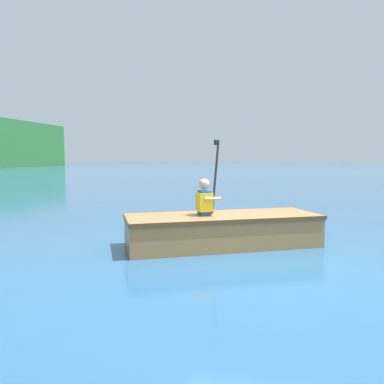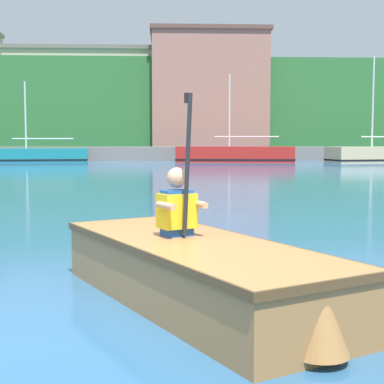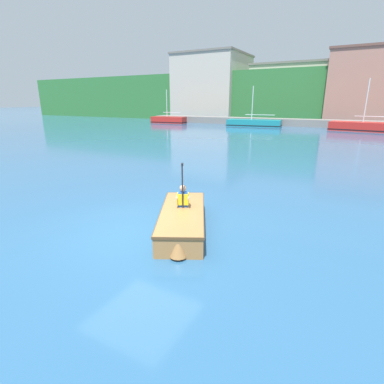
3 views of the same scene
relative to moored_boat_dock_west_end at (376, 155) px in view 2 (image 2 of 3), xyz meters
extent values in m
plane|color=#28567F|center=(-13.43, -30.94, -0.46)|extent=(300.00, 300.00, 0.00)
cube|color=#2D6B33|center=(-13.43, 19.13, 3.31)|extent=(120.00, 20.00, 7.53)
cube|color=#B2A899|center=(-19.18, 13.88, 3.66)|extent=(11.45, 6.80, 8.24)
cube|color=#6B645B|center=(-19.18, 13.88, 7.94)|extent=(11.75, 7.10, 0.30)
cube|color=#9E6B5B|center=(-9.28, 13.71, 4.24)|extent=(8.67, 10.80, 9.40)
cube|color=brown|center=(-9.28, 13.71, 9.09)|extent=(8.97, 11.10, 0.30)
cube|color=slate|center=(-13.43, 4.73, -0.01)|extent=(47.90, 2.40, 0.90)
cube|color=#CCB789|center=(0.00, 0.00, 0.02)|extent=(6.12, 3.25, 0.94)
cube|color=black|center=(0.00, 0.00, -0.29)|extent=(6.16, 3.30, 0.10)
cylinder|color=silver|center=(-0.28, -0.06, 3.16)|extent=(0.10, 0.10, 5.35)
cube|color=#197A84|center=(-20.91, 1.78, -0.04)|extent=(6.92, 3.01, 0.83)
cube|color=black|center=(-20.91, 1.78, -0.31)|extent=(6.96, 3.05, 0.10)
cylinder|color=silver|center=(-21.24, 1.74, 2.41)|extent=(0.10, 0.10, 4.07)
cylinder|color=silver|center=(-20.24, 1.86, 0.98)|extent=(3.67, 0.51, 0.07)
cube|color=red|center=(-8.40, 1.20, 0.02)|extent=(7.38, 3.24, 0.95)
cube|color=black|center=(-8.40, 1.20, -0.29)|extent=(7.43, 3.28, 0.10)
cylinder|color=silver|center=(-8.75, 1.25, 2.71)|extent=(0.10, 0.10, 4.42)
cylinder|color=silver|center=(-7.69, 1.11, 1.10)|extent=(3.90, 0.57, 0.07)
cube|color=#A3703D|center=(-12.56, -30.28, -0.20)|extent=(2.31, 3.17, 0.51)
cube|color=brown|center=(-12.56, -30.28, 0.02)|extent=(2.36, 3.22, 0.06)
cube|color=brown|center=(-12.56, -30.28, 0.01)|extent=(1.95, 2.71, 0.02)
cone|color=#A3703D|center=(-11.89, -31.57, -0.18)|extent=(0.49, 0.49, 0.46)
cube|color=#A3703D|center=(-12.66, -30.08, 0.00)|extent=(0.95, 0.59, 0.03)
cube|color=#1E4CA5|center=(-12.70, -30.01, 0.24)|extent=(0.29, 0.25, 0.39)
cube|color=yellow|center=(-12.70, -30.01, 0.26)|extent=(0.35, 0.32, 0.29)
sphere|color=tan|center=(-12.70, -30.01, 0.54)|extent=(0.17, 0.17, 0.17)
cylinder|color=tan|center=(-12.79, -30.16, 0.32)|extent=(0.17, 0.26, 0.06)
cylinder|color=tan|center=(-12.52, -30.02, 0.32)|extent=(0.17, 0.26, 0.06)
cylinder|color=#232328|center=(-12.62, -30.17, 0.65)|extent=(0.09, 0.14, 1.16)
cylinder|color=black|center=(-12.62, -30.17, 1.19)|extent=(0.05, 0.05, 0.08)
camera|label=1|loc=(-18.43, -31.14, 0.94)|focal=35.00mm
camera|label=2|loc=(-12.81, -34.91, 0.85)|focal=55.00mm
camera|label=3|loc=(-8.98, -36.28, 2.67)|focal=28.00mm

